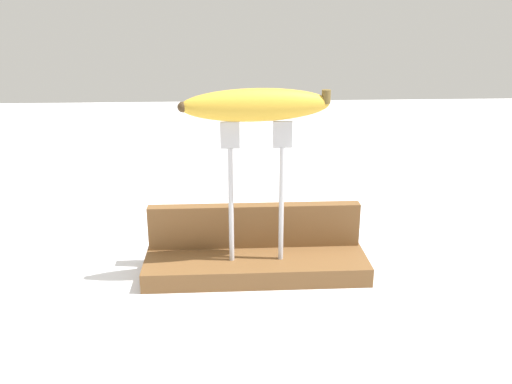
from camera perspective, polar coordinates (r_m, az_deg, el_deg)
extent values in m
plane|color=silver|center=(0.82, 0.00, -8.50)|extent=(3.00, 3.00, 0.00)
cube|color=brown|center=(0.81, 0.00, -7.64)|extent=(0.32, 0.10, 0.03)
cube|color=brown|center=(0.83, -0.16, -3.49)|extent=(0.32, 0.02, 0.07)
cylinder|color=#B2B2B7|center=(0.76, -2.60, -1.46)|extent=(0.01, 0.01, 0.16)
cube|color=#B2B2B7|center=(0.73, -2.72, 5.90)|extent=(0.03, 0.01, 0.04)
cylinder|color=#B2B2B7|center=(0.77, 2.65, -1.35)|extent=(0.01, 0.01, 0.16)
cube|color=#B2B2B7|center=(0.74, 2.76, 5.97)|extent=(0.03, 0.01, 0.04)
ellipsoid|color=gold|center=(0.73, 0.03, 9.00)|extent=(0.20, 0.06, 0.04)
cylinder|color=brown|center=(0.75, 7.25, 9.81)|extent=(0.01, 0.01, 0.02)
sphere|color=#3F2D19|center=(0.72, -7.60, 8.72)|extent=(0.01, 0.01, 0.01)
cylinder|color=#B2B2B7|center=(0.90, -5.41, -5.50)|extent=(0.08, 0.14, 0.01)
cube|color=#B2B2B7|center=(0.98, -8.03, -3.51)|extent=(0.04, 0.04, 0.01)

